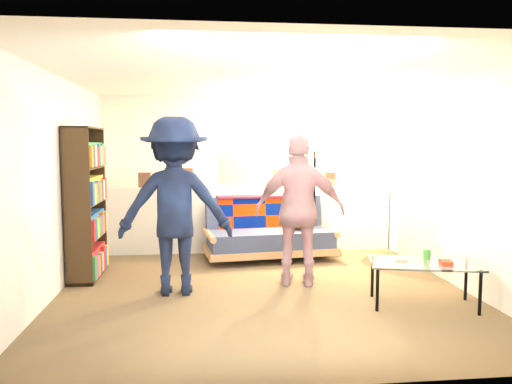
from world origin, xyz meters
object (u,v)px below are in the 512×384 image
at_px(floor_lamp, 315,177).
at_px(person_right, 300,210).
at_px(coffee_table, 424,265).
at_px(person_left, 175,206).
at_px(futon_sofa, 270,233).
at_px(bookshelf, 86,208).

xyz_separation_m(floor_lamp, person_right, (-0.56, -1.63, -0.27)).
height_order(coffee_table, person_right, person_right).
bearing_deg(person_left, futon_sofa, -128.86).
relative_size(bookshelf, floor_lamp, 1.14).
bearing_deg(person_right, bookshelf, -3.00).
distance_m(futon_sofa, floor_lamp, 1.09).
height_order(futon_sofa, floor_lamp, floor_lamp).
height_order(futon_sofa, person_left, person_left).
bearing_deg(coffee_table, floor_lamp, 102.57).
xyz_separation_m(bookshelf, person_right, (2.54, -0.65, 0.02)).
distance_m(bookshelf, person_right, 2.62).
xyz_separation_m(futon_sofa, bookshelf, (-2.38, -0.73, 0.50)).
bearing_deg(coffee_table, futon_sofa, 119.51).
bearing_deg(floor_lamp, person_right, -108.99).
bearing_deg(person_right, coffee_table, 153.53).
xyz_separation_m(coffee_table, person_right, (-1.12, 0.87, 0.46)).
height_order(coffee_table, person_left, person_left).
bearing_deg(futon_sofa, person_left, -129.49).
height_order(futon_sofa, coffee_table, futon_sofa).
distance_m(coffee_table, floor_lamp, 2.66).
xyz_separation_m(person_left, person_right, (1.41, 0.14, -0.09)).
bearing_deg(person_right, person_left, 17.13).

